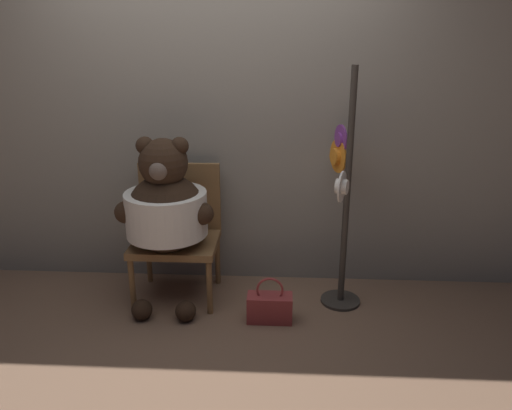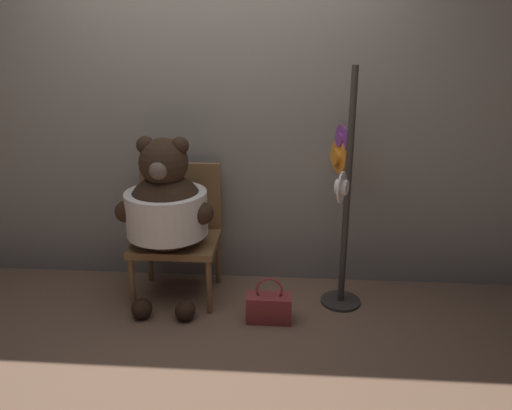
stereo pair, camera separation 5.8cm
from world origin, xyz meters
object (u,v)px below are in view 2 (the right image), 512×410
Objects in this scene: handbag_on_ground at (269,307)px; hat_display_rack at (343,201)px; teddy_bear at (166,208)px; chair at (178,227)px.

hat_display_rack is at bearing 31.63° from handbag_on_ground.
hat_display_rack reaches higher than handbag_on_ground.
hat_display_rack is (1.19, 0.09, 0.05)m from teddy_bear.
hat_display_rack is 0.86m from handbag_on_ground.
hat_display_rack reaches higher than chair.
handbag_on_ground is at bearing -29.11° from chair.
hat_display_rack is 5.15× the size of handbag_on_ground.
handbag_on_ground is at bearing -16.26° from teddy_bear.
teddy_bear is 3.75× the size of handbag_on_ground.
chair is at bearing 175.90° from hat_display_rack.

